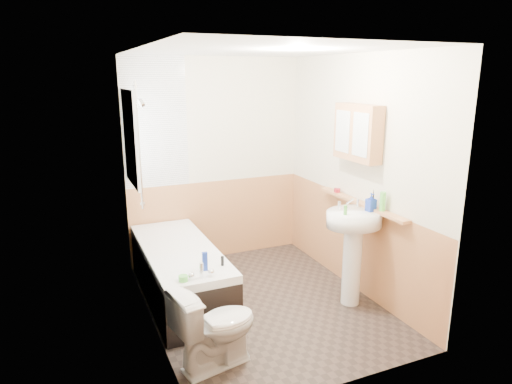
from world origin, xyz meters
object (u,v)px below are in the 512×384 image
at_px(bathtub, 180,271).
at_px(pine_shelf, 361,203).
at_px(sink, 353,238).
at_px(toilet, 216,327).
at_px(medicine_cabinet, 358,133).

relative_size(bathtub, pine_shelf, 1.29).
relative_size(bathtub, sink, 1.62).
xyz_separation_m(toilet, pine_shelf, (1.80, 0.62, 0.66)).
relative_size(bathtub, toilet, 2.58).
relative_size(sink, medicine_cabinet, 1.77).
bearing_deg(medicine_cabinet, toilet, -158.54).
height_order(bathtub, toilet, bathtub).
height_order(toilet, pine_shelf, pine_shelf).
xyz_separation_m(pine_shelf, medicine_cabinet, (-0.03, 0.08, 0.72)).
height_order(bathtub, sink, sink).
height_order(pine_shelf, medicine_cabinet, medicine_cabinet).
bearing_deg(bathtub, medicine_cabinet, -17.73).
bearing_deg(bathtub, sink, -27.54).
relative_size(toilet, sink, 0.63).
bearing_deg(bathtub, pine_shelf, -19.83).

